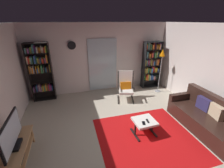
# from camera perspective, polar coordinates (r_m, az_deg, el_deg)

# --- Properties ---
(ground_plane) EXTENTS (7.02, 7.02, 0.00)m
(ground_plane) POSITION_cam_1_polar(r_m,az_deg,el_deg) (3.99, 5.11, -19.06)
(ground_plane) COLOR #BBAF9A
(wall_back) EXTENTS (5.60, 0.06, 2.60)m
(wall_back) POSITION_cam_1_polar(r_m,az_deg,el_deg) (5.93, -4.44, 9.50)
(wall_back) COLOR silver
(wall_back) RESTS_ON ground
(glass_door_panel) EXTENTS (1.10, 0.01, 2.00)m
(glass_door_panel) POSITION_cam_1_polar(r_m,az_deg,el_deg) (5.94, -3.49, 7.07)
(glass_door_panel) COLOR silver
(area_rug) EXTENTS (2.30, 2.16, 0.01)m
(area_rug) POSITION_cam_1_polar(r_m,az_deg,el_deg) (4.03, 12.78, -19.13)
(area_rug) COLOR red
(area_rug) RESTS_ON ground
(tv_stand) EXTENTS (0.41, 1.24, 0.45)m
(tv_stand) POSITION_cam_1_polar(r_m,az_deg,el_deg) (3.70, -32.16, -21.08)
(tv_stand) COLOR tan
(tv_stand) RESTS_ON ground
(television) EXTENTS (0.20, 0.97, 0.59)m
(television) POSITION_cam_1_polar(r_m,az_deg,el_deg) (3.46, -33.60, -15.48)
(television) COLOR black
(television) RESTS_ON tv_stand
(bookshelf_near_tv) EXTENTS (0.74, 0.30, 2.01)m
(bookshelf_near_tv) POSITION_cam_1_polar(r_m,az_deg,el_deg) (5.72, -25.36, 4.86)
(bookshelf_near_tv) COLOR black
(bookshelf_near_tv) RESTS_ON ground
(bookshelf_near_sofa) EXTENTS (0.72, 0.30, 1.90)m
(bookshelf_near_sofa) POSITION_cam_1_polar(r_m,az_deg,el_deg) (6.49, 14.45, 7.48)
(bookshelf_near_sofa) COLOR black
(bookshelf_near_sofa) RESTS_ON ground
(leather_sofa) EXTENTS (0.81, 1.96, 0.87)m
(leather_sofa) POSITION_cam_1_polar(r_m,az_deg,el_deg) (4.74, 31.88, -10.73)
(leather_sofa) COLOR #301D17
(leather_sofa) RESTS_ON ground
(lounge_armchair) EXTENTS (0.72, 0.78, 1.02)m
(lounge_armchair) POSITION_cam_1_polar(r_m,az_deg,el_deg) (5.40, 5.16, -0.44)
(lounge_armchair) COLOR black
(lounge_armchair) RESTS_ON ground
(ottoman) EXTENTS (0.54, 0.50, 0.40)m
(ottoman) POSITION_cam_1_polar(r_m,az_deg,el_deg) (3.94, 12.05, -14.02)
(ottoman) COLOR white
(ottoman) RESTS_ON ground
(tv_remote) EXTENTS (0.06, 0.15, 0.02)m
(tv_remote) POSITION_cam_1_polar(r_m,az_deg,el_deg) (3.88, 13.21, -13.34)
(tv_remote) COLOR black
(tv_remote) RESTS_ON ottoman
(cell_phone) EXTENTS (0.11, 0.15, 0.01)m
(cell_phone) POSITION_cam_1_polar(r_m,az_deg,el_deg) (3.80, 11.81, -14.16)
(cell_phone) COLOR black
(cell_phone) RESTS_ON ottoman
(floor_lamp_by_shelf) EXTENTS (0.22, 0.22, 1.69)m
(floor_lamp_by_shelf) POSITION_cam_1_polar(r_m,az_deg,el_deg) (6.00, 18.27, 9.44)
(floor_lamp_by_shelf) COLOR #A5A5AD
(floor_lamp_by_shelf) RESTS_ON ground
(wall_clock) EXTENTS (0.29, 0.03, 0.29)m
(wall_clock) POSITION_cam_1_polar(r_m,az_deg,el_deg) (5.64, -14.91, 13.84)
(wall_clock) COLOR silver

